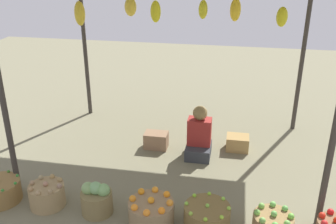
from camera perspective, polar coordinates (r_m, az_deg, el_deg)
The scene contains 10 objects.
ground_plane at distance 5.77m, azimuth 1.11°, elevation -6.32°, with size 14.00×14.00×0.00m, color #787458.
vendor_person at distance 5.63m, azimuth 4.63°, elevation -3.74°, with size 0.36×0.44×0.78m.
basket_green_chilies at distance 5.17m, azimuth -23.66°, elevation -10.69°, with size 0.49×0.49×0.29m.
basket_potatoes at distance 4.89m, azimuth -17.51°, elevation -11.65°, with size 0.42×0.42×0.33m.
basket_cabbages at distance 4.61m, azimuth -10.55°, elevation -12.64°, with size 0.36×0.36×0.41m.
basket_oranges at distance 4.42m, azimuth -2.50°, elevation -14.57°, with size 0.51×0.51×0.34m.
basket_limes at distance 4.37m, azimuth 5.79°, elevation -15.25°, with size 0.51×0.51×0.31m.
basket_green_apples at distance 4.43m, azimuth 15.27°, elevation -15.76°, with size 0.43×0.43×0.30m.
wooden_crate_near_vendor at distance 5.95m, azimuth 10.27°, elevation -4.52°, with size 0.34×0.27×0.22m, color #A9864C.
wooden_crate_stacked_rear at distance 5.91m, azimuth -1.77°, elevation -4.20°, with size 0.35×0.24×0.25m, color #8F6D4E.
Camera 1 is at (0.81, -4.95, 2.86)m, focal length 41.05 mm.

